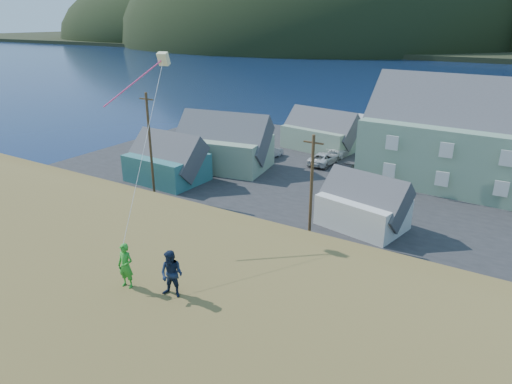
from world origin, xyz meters
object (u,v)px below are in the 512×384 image
shed_teal (167,160)px  shed_white (363,204)px  kite_flyer_green (126,266)px  kite_flyer_navy (172,274)px  shed_palegreen_near (223,144)px  shed_palegreen_far (321,131)px  wharf (394,130)px

shed_teal → shed_white: 21.41m
kite_flyer_green → kite_flyer_navy: kite_flyer_navy is taller
shed_palegreen_near → shed_white: (19.05, -7.07, -0.75)m
shed_white → shed_palegreen_far: size_ratio=0.75×
wharf → shed_teal: bearing=-112.4°
shed_palegreen_near → shed_teal: bearing=-118.4°
wharf → kite_flyer_green: (6.28, -58.98, 7.60)m
shed_palegreen_near → shed_white: shed_palegreen_near is taller
shed_palegreen_near → shed_white: 20.33m
kite_flyer_green → kite_flyer_navy: bearing=5.0°
shed_teal → shed_palegreen_far: bearing=68.6°
shed_palegreen_far → kite_flyer_navy: 46.33m
wharf → shed_palegreen_far: (-5.61, -14.67, 2.02)m
kite_flyer_green → wharf: bearing=88.5°
kite_flyer_navy → kite_flyer_green: bearing=-179.1°
shed_teal → kite_flyer_green: kite_flyer_green is taller
shed_palegreen_far → shed_palegreen_near: bearing=-106.2°
shed_palegreen_far → shed_teal: bearing=-104.1°
shed_palegreen_near → kite_flyer_navy: 37.08m
shed_white → shed_palegreen_far: shed_palegreen_far is taller
shed_white → kite_flyer_navy: bearing=-76.0°
kite_flyer_green → shed_palegreen_far: bearing=97.4°
shed_white → kite_flyer_green: size_ratio=4.57×
shed_palegreen_far → kite_flyer_green: 46.21m
shed_teal → kite_flyer_navy: bearing=-45.0°
wharf → shed_white: 35.61m
shed_palegreen_near → kite_flyer_green: kite_flyer_green is taller
shed_teal → shed_white: size_ratio=1.07×
shed_teal → shed_white: shed_teal is taller
wharf → kite_flyer_navy: (8.08, -58.58, 7.62)m
shed_teal → shed_white: (21.41, -0.26, -0.24)m
wharf → shed_teal: size_ratio=3.15×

